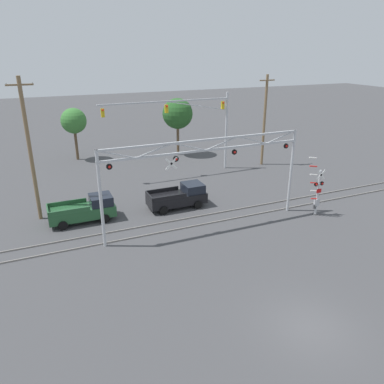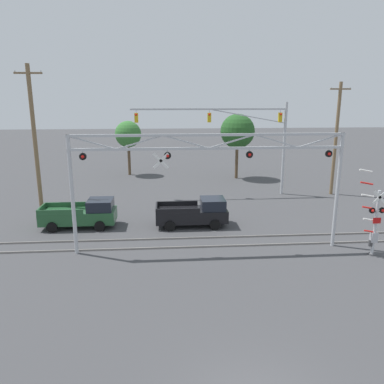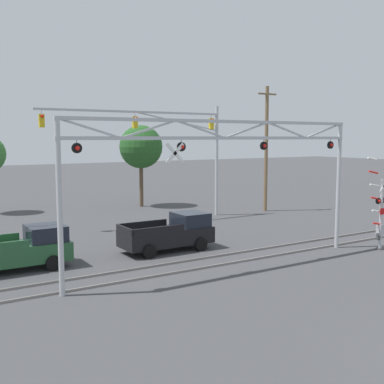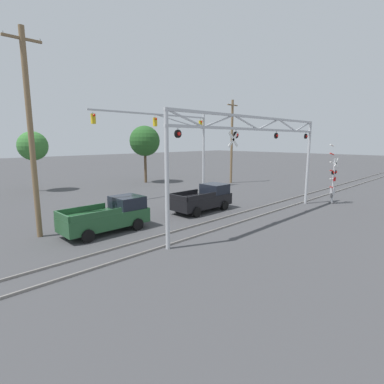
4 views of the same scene
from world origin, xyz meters
TOP-DOWN VIEW (x-y plane):
  - ground_plane at (0.00, 0.00)m, footprint 200.00×200.00m
  - rail_track_near at (0.00, 11.97)m, footprint 80.00×0.08m
  - rail_track_far at (0.00, 13.41)m, footprint 80.00×0.08m
  - crossing_gantry at (-0.02, 11.69)m, footprint 14.96×0.26m
  - crossing_signal_mast at (8.86, 10.17)m, footprint 1.67×0.35m
  - traffic_signal_span at (4.85, 23.95)m, footprint 13.44×0.39m
  - pickup_truck_lead at (-0.37, 15.87)m, footprint 4.79×2.17m
  - pickup_truck_following at (-7.92, 16.21)m, footprint 4.89×2.17m
  - utility_pole_left at (-11.12, 17.98)m, footprint 1.80×0.28m
  - utility_pole_right at (12.62, 23.52)m, footprint 1.80×0.28m
  - background_tree_beyond_span at (-6.28, 33.81)m, footprint 2.89×2.89m
  - background_tree_far_left_verge at (5.41, 31.06)m, footprint 3.62×3.62m

SIDE VIEW (x-z plane):
  - ground_plane at x=0.00m, z-range 0.00..0.00m
  - rail_track_near at x=0.00m, z-range 0.00..0.10m
  - rail_track_far at x=0.00m, z-range 0.00..0.10m
  - pickup_truck_lead at x=-0.37m, z-range -0.04..1.84m
  - pickup_truck_following at x=-7.92m, z-range -0.04..1.84m
  - crossing_signal_mast at x=8.86m, z-range -0.60..4.26m
  - background_tree_beyond_span at x=-6.28m, z-range 1.52..7.54m
  - crossing_gantry at x=-0.02m, z-range 1.61..8.20m
  - background_tree_far_left_verge at x=5.41m, z-range 1.59..8.45m
  - utility_pole_right at x=12.62m, z-range 0.15..9.93m
  - utility_pole_left at x=-11.12m, z-range 0.15..10.77m
  - traffic_signal_span at x=4.85m, z-range 1.64..9.76m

